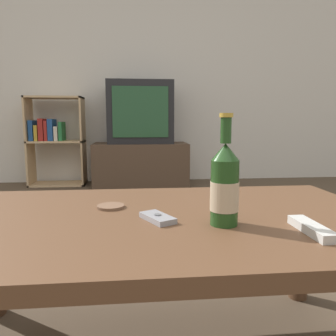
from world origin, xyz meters
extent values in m
cube|color=beige|center=(0.00, 3.02, 1.30)|extent=(8.00, 0.05, 2.60)
cube|color=brown|center=(0.00, 0.00, 0.42)|extent=(1.27, 0.72, 0.04)
cylinder|color=#492F1E|center=(0.57, 0.30, 0.20)|extent=(0.07, 0.07, 0.40)
cube|color=#4C3828|center=(-0.01, 2.71, 0.23)|extent=(1.01, 0.48, 0.46)
cube|color=black|center=(-0.01, 2.71, 0.79)|extent=(0.69, 0.39, 0.66)
cube|color=#234C2D|center=(-0.01, 2.51, 0.79)|extent=(0.57, 0.01, 0.51)
cube|color=tan|center=(-1.20, 2.81, 0.48)|extent=(0.02, 0.30, 0.96)
cube|color=tan|center=(-0.64, 2.81, 0.48)|extent=(0.02, 0.30, 0.96)
cube|color=tan|center=(-0.92, 2.81, 0.01)|extent=(0.59, 0.30, 0.02)
cube|color=tan|center=(-0.92, 2.81, 0.48)|extent=(0.59, 0.30, 0.02)
cube|color=tan|center=(-0.92, 2.81, 0.95)|extent=(0.59, 0.30, 0.02)
cube|color=navy|center=(-1.16, 2.81, 0.60)|extent=(0.05, 0.21, 0.22)
cube|color=#B7932D|center=(-1.11, 2.81, 0.57)|extent=(0.03, 0.21, 0.17)
cube|color=maroon|center=(-1.06, 2.81, 0.61)|extent=(0.05, 0.21, 0.24)
cube|color=maroon|center=(-1.01, 2.81, 0.60)|extent=(0.03, 0.21, 0.21)
cube|color=navy|center=(-0.96, 2.81, 0.60)|extent=(0.05, 0.21, 0.23)
cube|color=beige|center=(-0.90, 2.81, 0.57)|extent=(0.04, 0.21, 0.15)
cube|color=#236B38|center=(-0.86, 2.81, 0.59)|extent=(0.04, 0.21, 0.20)
cylinder|color=#1E4219|center=(0.15, -0.10, 0.52)|extent=(0.07, 0.07, 0.16)
cylinder|color=tan|center=(0.15, -0.10, 0.51)|extent=(0.07, 0.07, 0.07)
cone|color=#1E4219|center=(0.15, -0.10, 0.62)|extent=(0.07, 0.07, 0.04)
cylinder|color=#1E4219|center=(0.15, -0.10, 0.67)|extent=(0.03, 0.03, 0.06)
cylinder|color=#B79333|center=(0.15, -0.10, 0.71)|extent=(0.03, 0.03, 0.01)
cube|color=gray|center=(-0.01, -0.05, 0.45)|extent=(0.09, 0.12, 0.01)
cylinder|color=slate|center=(-0.01, -0.05, 0.46)|extent=(0.02, 0.02, 0.00)
cube|color=beige|center=(0.34, -0.18, 0.45)|extent=(0.04, 0.15, 0.02)
cylinder|color=brown|center=(-0.14, 0.09, 0.44)|extent=(0.08, 0.08, 0.01)
camera|label=1|loc=(-0.06, -0.86, 0.69)|focal=35.00mm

